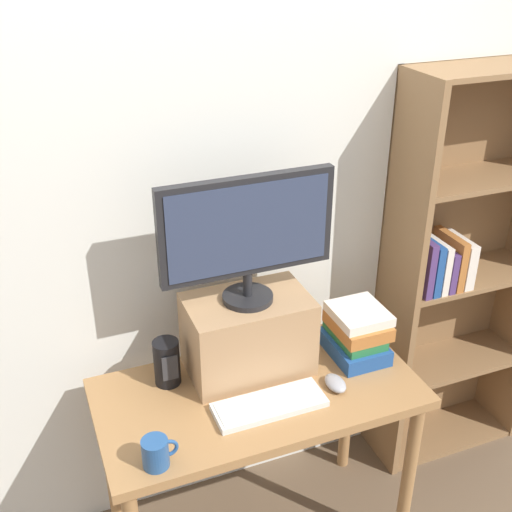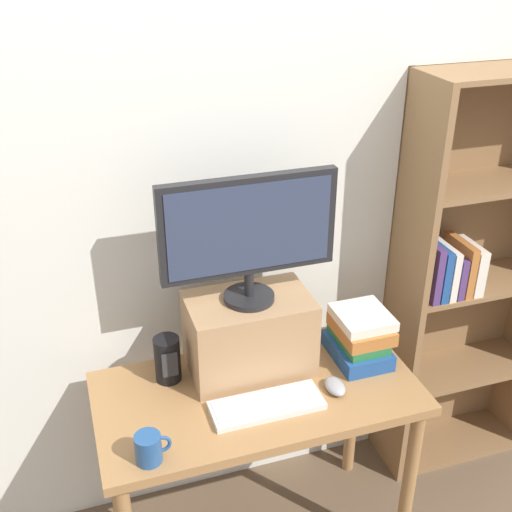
{
  "view_description": "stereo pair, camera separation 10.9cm",
  "coord_description": "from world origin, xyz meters",
  "px_view_note": "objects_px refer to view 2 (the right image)",
  "views": [
    {
      "loc": [
        -0.65,
        -1.63,
        2.21
      ],
      "look_at": [
        0.01,
        0.05,
        1.26
      ],
      "focal_mm": 45.0,
      "sensor_mm": 36.0,
      "label": 1
    },
    {
      "loc": [
        -0.55,
        -1.67,
        2.21
      ],
      "look_at": [
        0.01,
        0.05,
        1.26
      ],
      "focal_mm": 45.0,
      "sensor_mm": 36.0,
      "label": 2
    }
  ],
  "objects_px": {
    "desk": "(257,414)",
    "computer_mouse": "(335,386)",
    "bookshelf_unit": "(469,278)",
    "book_stack": "(360,336)",
    "coffee_mug": "(149,448)",
    "desk_speaker": "(168,359)",
    "riser_box": "(249,334)",
    "computer_monitor": "(249,232)",
    "keyboard": "(266,405)"
  },
  "relations": [
    {
      "from": "desk",
      "to": "computer_monitor",
      "type": "xyz_separation_m",
      "value": [
        0.01,
        0.13,
        0.66
      ]
    },
    {
      "from": "book_stack",
      "to": "computer_mouse",
      "type": "bearing_deg",
      "value": -136.58
    },
    {
      "from": "desk_speaker",
      "to": "desk",
      "type": "bearing_deg",
      "value": -28.85
    },
    {
      "from": "computer_mouse",
      "to": "desk_speaker",
      "type": "bearing_deg",
      "value": 155.47
    },
    {
      "from": "desk",
      "to": "computer_mouse",
      "type": "relative_size",
      "value": 10.78
    },
    {
      "from": "desk",
      "to": "computer_monitor",
      "type": "relative_size",
      "value": 1.88
    },
    {
      "from": "bookshelf_unit",
      "to": "book_stack",
      "type": "distance_m",
      "value": 0.62
    },
    {
      "from": "bookshelf_unit",
      "to": "computer_mouse",
      "type": "distance_m",
      "value": 0.83
    },
    {
      "from": "coffee_mug",
      "to": "riser_box",
      "type": "bearing_deg",
      "value": 38.8
    },
    {
      "from": "bookshelf_unit",
      "to": "computer_monitor",
      "type": "bearing_deg",
      "value": -172.96
    },
    {
      "from": "computer_mouse",
      "to": "desk_speaker",
      "type": "relative_size",
      "value": 0.61
    },
    {
      "from": "desk",
      "to": "computer_mouse",
      "type": "height_order",
      "value": "computer_mouse"
    },
    {
      "from": "bookshelf_unit",
      "to": "keyboard",
      "type": "distance_m",
      "value": 1.08
    },
    {
      "from": "bookshelf_unit",
      "to": "desk_speaker",
      "type": "height_order",
      "value": "bookshelf_unit"
    },
    {
      "from": "computer_monitor",
      "to": "desk_speaker",
      "type": "distance_m",
      "value": 0.55
    },
    {
      "from": "computer_monitor",
      "to": "coffee_mug",
      "type": "relative_size",
      "value": 5.33
    },
    {
      "from": "bookshelf_unit",
      "to": "riser_box",
      "type": "xyz_separation_m",
      "value": [
        -0.99,
        -0.12,
        0.02
      ]
    },
    {
      "from": "riser_box",
      "to": "computer_monitor",
      "type": "xyz_separation_m",
      "value": [
        0.0,
        -0.0,
        0.4
      ]
    },
    {
      "from": "desk",
      "to": "bookshelf_unit",
      "type": "bearing_deg",
      "value": 13.97
    },
    {
      "from": "bookshelf_unit",
      "to": "computer_monitor",
      "type": "xyz_separation_m",
      "value": [
        -0.99,
        -0.12,
        0.42
      ]
    },
    {
      "from": "desk",
      "to": "computer_monitor",
      "type": "distance_m",
      "value": 0.67
    },
    {
      "from": "desk",
      "to": "keyboard",
      "type": "height_order",
      "value": "keyboard"
    },
    {
      "from": "computer_monitor",
      "to": "keyboard",
      "type": "distance_m",
      "value": 0.58
    },
    {
      "from": "desk_speaker",
      "to": "computer_monitor",
      "type": "bearing_deg",
      "value": -5.29
    },
    {
      "from": "riser_box",
      "to": "desk_speaker",
      "type": "relative_size",
      "value": 2.53
    },
    {
      "from": "bookshelf_unit",
      "to": "computer_mouse",
      "type": "relative_size",
      "value": 16.84
    },
    {
      "from": "bookshelf_unit",
      "to": "book_stack",
      "type": "bearing_deg",
      "value": -162.69
    },
    {
      "from": "desk",
      "to": "riser_box",
      "type": "xyz_separation_m",
      "value": [
        0.01,
        0.13,
        0.25
      ]
    },
    {
      "from": "bookshelf_unit",
      "to": "riser_box",
      "type": "distance_m",
      "value": 1.0
    },
    {
      "from": "book_stack",
      "to": "riser_box",
      "type": "bearing_deg",
      "value": 171.37
    },
    {
      "from": "computer_monitor",
      "to": "keyboard",
      "type": "relative_size",
      "value": 1.57
    },
    {
      "from": "desk",
      "to": "riser_box",
      "type": "distance_m",
      "value": 0.29
    },
    {
      "from": "riser_box",
      "to": "computer_monitor",
      "type": "bearing_deg",
      "value": -90.0
    },
    {
      "from": "desk",
      "to": "keyboard",
      "type": "relative_size",
      "value": 2.95
    },
    {
      "from": "riser_box",
      "to": "computer_monitor",
      "type": "distance_m",
      "value": 0.4
    },
    {
      "from": "book_stack",
      "to": "desk_speaker",
      "type": "distance_m",
      "value": 0.7
    },
    {
      "from": "bookshelf_unit",
      "to": "riser_box",
      "type": "bearing_deg",
      "value": -173.04
    },
    {
      "from": "desk",
      "to": "book_stack",
      "type": "bearing_deg",
      "value": 9.12
    },
    {
      "from": "computer_monitor",
      "to": "book_stack",
      "type": "xyz_separation_m",
      "value": [
        0.41,
        -0.06,
        -0.46
      ]
    },
    {
      "from": "coffee_mug",
      "to": "book_stack",
      "type": "bearing_deg",
      "value": 18.54
    },
    {
      "from": "book_stack",
      "to": "desk_speaker",
      "type": "height_order",
      "value": "book_stack"
    },
    {
      "from": "desk",
      "to": "bookshelf_unit",
      "type": "xyz_separation_m",
      "value": [
        1.01,
        0.25,
        0.24
      ]
    },
    {
      "from": "keyboard",
      "to": "book_stack",
      "type": "xyz_separation_m",
      "value": [
        0.42,
        0.17,
        0.08
      ]
    },
    {
      "from": "desk",
      "to": "computer_mouse",
      "type": "bearing_deg",
      "value": -19.37
    },
    {
      "from": "computer_mouse",
      "to": "coffee_mug",
      "type": "height_order",
      "value": "coffee_mug"
    },
    {
      "from": "keyboard",
      "to": "desk_speaker",
      "type": "height_order",
      "value": "desk_speaker"
    },
    {
      "from": "bookshelf_unit",
      "to": "desk_speaker",
      "type": "xyz_separation_m",
      "value": [
        -1.29,
        -0.1,
        -0.04
      ]
    },
    {
      "from": "computer_mouse",
      "to": "book_stack",
      "type": "height_order",
      "value": "book_stack"
    },
    {
      "from": "keyboard",
      "to": "book_stack",
      "type": "height_order",
      "value": "book_stack"
    },
    {
      "from": "bookshelf_unit",
      "to": "computer_monitor",
      "type": "height_order",
      "value": "bookshelf_unit"
    }
  ]
}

